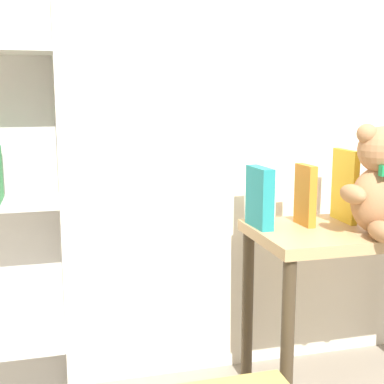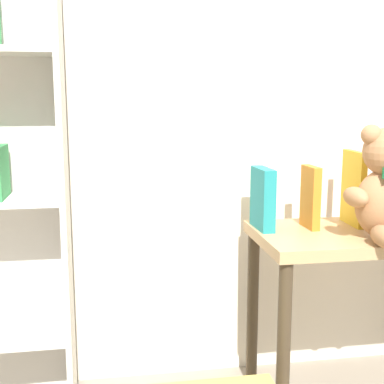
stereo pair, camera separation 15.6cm
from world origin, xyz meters
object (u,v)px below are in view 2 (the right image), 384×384
at_px(book_standing_teal, 263,199).
at_px(book_standing_orange, 310,197).
at_px(display_table, 361,259).
at_px(book_standing_yellow, 353,188).

height_order(book_standing_teal, book_standing_orange, book_standing_orange).
xyz_separation_m(book_standing_teal, book_standing_orange, (0.15, -0.01, 0.00)).
height_order(display_table, book_standing_orange, book_standing_orange).
bearing_deg(book_standing_yellow, book_standing_teal, -177.56).
relative_size(book_standing_orange, book_standing_yellow, 0.82).
bearing_deg(book_standing_yellow, book_standing_orange, -171.82).
bearing_deg(book_standing_orange, display_table, -23.17).
bearing_deg(display_table, book_standing_yellow, 90.00).
bearing_deg(book_standing_teal, display_table, -15.43).
bearing_deg(book_standing_orange, book_standing_yellow, 4.90).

